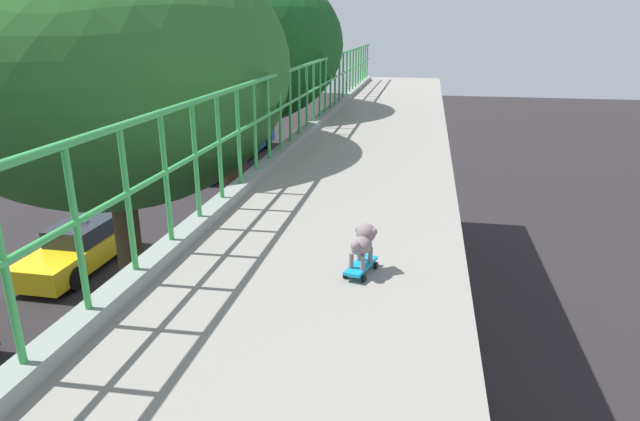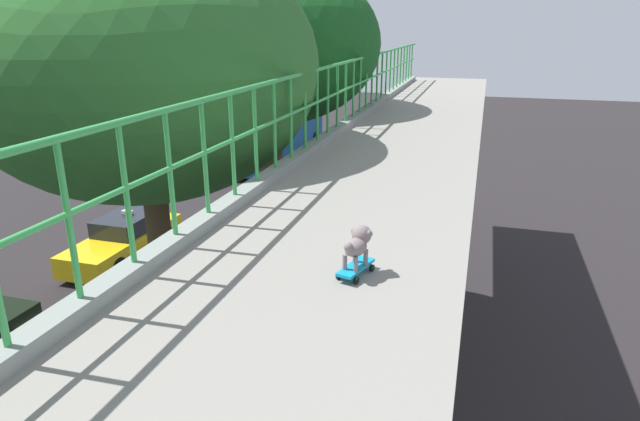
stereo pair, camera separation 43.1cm
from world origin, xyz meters
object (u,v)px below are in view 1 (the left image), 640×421
Objects in this scene: small_dog at (363,241)px; car_yellow_cab_sixth at (80,247)px; car_grey_fifth at (126,323)px; city_bus at (229,129)px; toy_skateboard at (361,266)px.

car_yellow_cab_sixth is at bearing 134.30° from small_dog.
car_grey_fifth is at bearing -45.80° from car_yellow_cab_sixth.
toy_skateboard is at bearing -67.53° from city_bus.
car_yellow_cab_sixth is 15.21m from toy_skateboard.
small_dog reaches higher than city_bus.
toy_skateboard is at bearing -45.76° from car_grey_fifth.
car_yellow_cab_sixth is 10.80× the size of toy_skateboard.
car_yellow_cab_sixth is at bearing -89.18° from city_bus.
toy_skateboard reaches higher than city_bus.
small_dog is at bearing -67.50° from city_bus.
small_dog is (10.26, -24.78, 3.95)m from city_bus.
city_bus is at bearing 90.82° from car_yellow_cab_sixth.
toy_skateboard reaches higher than car_yellow_cab_sixth.
car_grey_fifth is 10.13× the size of toy_skateboard.
car_grey_fifth is at bearing 134.36° from small_dog.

